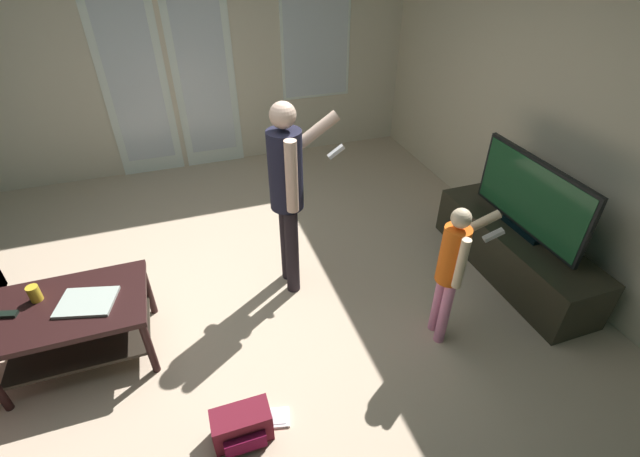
# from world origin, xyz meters

# --- Properties ---
(ground_plane) EXTENTS (5.46, 5.47, 0.02)m
(ground_plane) POSITION_xyz_m (0.00, 0.00, -0.01)
(ground_plane) COLOR #CDB195
(wall_back_with_doors) EXTENTS (5.46, 0.09, 2.76)m
(wall_back_with_doors) POSITION_xyz_m (0.04, 2.70, 1.34)
(wall_back_with_doors) COLOR beige
(wall_back_with_doors) RESTS_ON ground_plane
(wall_right_plain) EXTENTS (0.06, 5.47, 2.73)m
(wall_right_plain) POSITION_xyz_m (2.70, 0.00, 1.36)
(wall_right_plain) COLOR beige
(wall_right_plain) RESTS_ON ground_plane
(coffee_table) EXTENTS (0.95, 0.64, 0.49)m
(coffee_table) POSITION_xyz_m (-1.02, -0.09, 0.35)
(coffee_table) COLOR black
(coffee_table) RESTS_ON ground_plane
(tv_stand) EXTENTS (0.48, 1.56, 0.43)m
(tv_stand) POSITION_xyz_m (2.33, -0.29, 0.21)
(tv_stand) COLOR #29271B
(tv_stand) RESTS_ON ground_plane
(flat_screen_tv) EXTENTS (0.08, 1.12, 0.62)m
(flat_screen_tv) POSITION_xyz_m (2.32, -0.29, 0.74)
(flat_screen_tv) COLOR black
(flat_screen_tv) RESTS_ON tv_stand
(person_adult) EXTENTS (0.63, 0.42, 1.54)m
(person_adult) POSITION_xyz_m (0.53, 0.18, 0.93)
(person_adult) COLOR black
(person_adult) RESTS_ON ground_plane
(person_child) EXTENTS (0.50, 0.29, 1.08)m
(person_child) POSITION_xyz_m (1.38, -0.70, 0.65)
(person_child) COLOR pink
(person_child) RESTS_ON ground_plane
(backpack) EXTENTS (0.34, 0.21, 0.21)m
(backpack) POSITION_xyz_m (-0.11, -1.02, 0.11)
(backpack) COLOR maroon
(backpack) RESTS_ON ground_plane
(loose_keyboard) EXTENTS (0.46, 0.23, 0.02)m
(loose_keyboard) POSITION_xyz_m (-0.04, -0.95, 0.01)
(loose_keyboard) COLOR white
(loose_keyboard) RESTS_ON ground_plane
(laptop_closed) EXTENTS (0.39, 0.34, 0.02)m
(laptop_closed) POSITION_xyz_m (-0.90, -0.11, 0.50)
(laptop_closed) COLOR #B1BCB1
(laptop_closed) RESTS_ON coffee_table
(cup_near_edge) EXTENTS (0.07, 0.07, 0.11)m
(cup_near_edge) POSITION_xyz_m (-1.21, 0.02, 0.54)
(cup_near_edge) COLOR gold
(cup_near_edge) RESTS_ON coffee_table
(tv_remote_black) EXTENTS (0.18, 0.09, 0.02)m
(tv_remote_black) POSITION_xyz_m (-1.38, -0.07, 0.50)
(tv_remote_black) COLOR black
(tv_remote_black) RESTS_ON coffee_table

